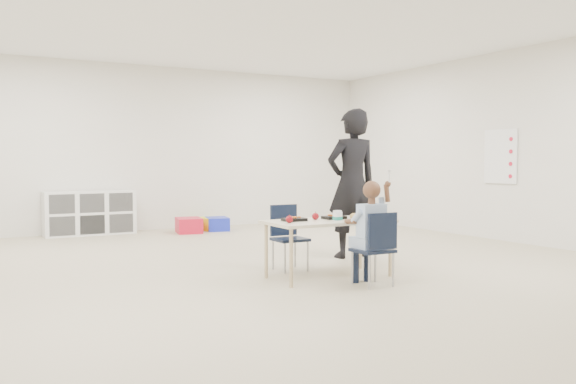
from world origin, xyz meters
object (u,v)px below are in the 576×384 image
chair_near (373,249)px  child (373,227)px  adult (352,184)px  cubby_shelf (90,213)px  table (329,248)px

chair_near → child: bearing=0.0°
chair_near → adult: adult is taller
child → cubby_shelf: 5.61m
table → adult: bearing=45.2°
table → adult: 1.47m
child → table: bearing=105.5°
table → chair_near: (0.14, -0.54, 0.05)m
table → chair_near: bearing=-74.5°
chair_near → adult: bearing=62.1°
table → adult: adult is taller
table → child: bearing=-74.5°
cubby_shelf → adult: (2.34, -3.91, 0.56)m
child → cubby_shelf: size_ratio=0.79×
cubby_shelf → adult: bearing=-59.1°
chair_near → child: child is taller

